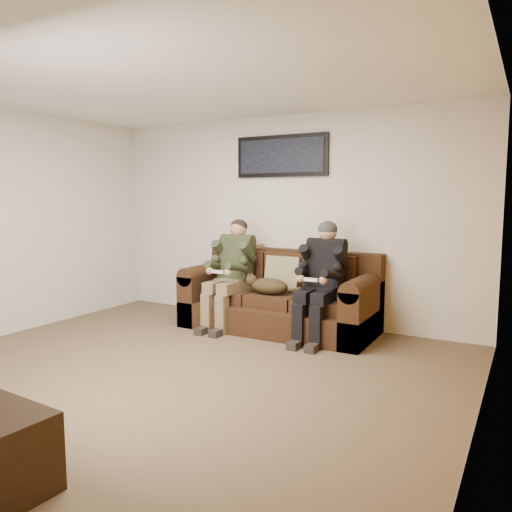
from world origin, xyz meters
The scene contains 12 objects.
floor centered at (0.00, 0.00, 0.00)m, with size 5.00×5.00×0.00m, color brown.
ceiling centered at (0.00, 0.00, 2.60)m, with size 5.00×5.00×0.00m, color silver.
wall_back centered at (0.00, 2.25, 1.30)m, with size 5.00×5.00×0.00m, color beige.
wall_right centered at (2.50, 0.00, 1.30)m, with size 4.50×4.50×0.00m, color beige.
accent_wall_right centered at (2.49, 0.00, 1.30)m, with size 4.50×4.50×0.00m, color #C07713.
sofa centered at (0.16, 1.83, 0.35)m, with size 2.29×0.99×0.93m.
throw_pillow centered at (0.16, 1.87, 0.66)m, with size 0.44×0.12×0.42m, color #827755.
throw_blanket centered at (-0.53, 2.12, 0.93)m, with size 0.47×0.23×0.08m, color tan.
person_left centered at (-0.43, 1.64, 0.74)m, with size 0.51×0.87×1.31m.
person_right centered at (0.75, 1.64, 0.75)m, with size 0.51×0.86×1.32m.
cat centered at (0.10, 1.60, 0.56)m, with size 0.66×0.26×0.24m.
framed_poster centered at (-0.04, 2.22, 2.10)m, with size 1.25×0.05×0.52m.
Camera 1 is at (2.77, -3.49, 1.58)m, focal length 35.00 mm.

